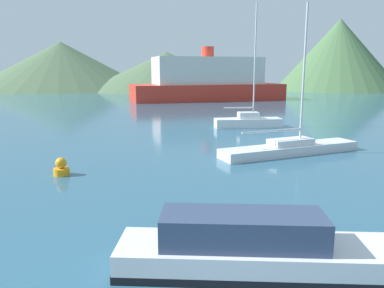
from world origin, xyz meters
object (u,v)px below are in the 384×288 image
(buoy_marker, at_px, (61,168))
(sailboat_inner, at_px, (290,147))
(motorboat_near, at_px, (290,253))
(ferry_distant, at_px, (207,81))
(sailboat_middle, at_px, (248,121))

(buoy_marker, bearing_deg, sailboat_inner, 15.60)
(motorboat_near, height_order, ferry_distant, ferry_distant)
(motorboat_near, bearing_deg, sailboat_inner, 78.31)
(motorboat_near, height_order, buoy_marker, motorboat_near)
(sailboat_middle, distance_m, buoy_marker, 17.91)
(motorboat_near, distance_m, buoy_marker, 11.72)
(ferry_distant, relative_size, buoy_marker, 30.10)
(sailboat_middle, bearing_deg, ferry_distant, 87.89)
(motorboat_near, height_order, sailboat_inner, sailboat_inner)
(ferry_distant, bearing_deg, sailboat_middle, -102.06)
(sailboat_inner, xyz_separation_m, sailboat_middle, (-0.04, 10.09, 0.17))
(ferry_distant, bearing_deg, motorboat_near, -106.67)
(motorboat_near, xyz_separation_m, sailboat_inner, (4.40, 12.32, -0.09))
(sailboat_inner, distance_m, buoy_marker, 12.36)
(sailboat_inner, distance_m, ferry_distant, 38.92)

